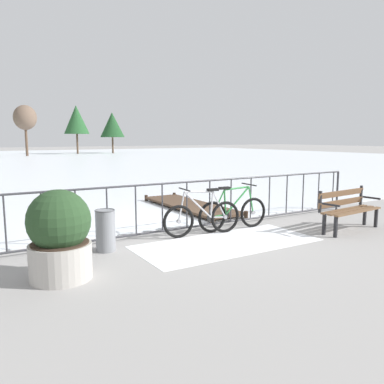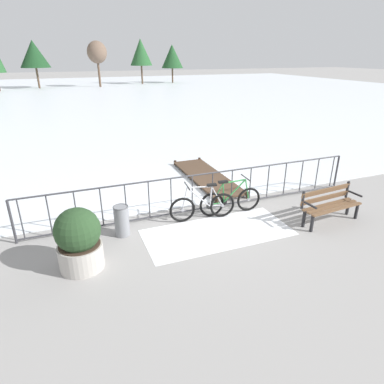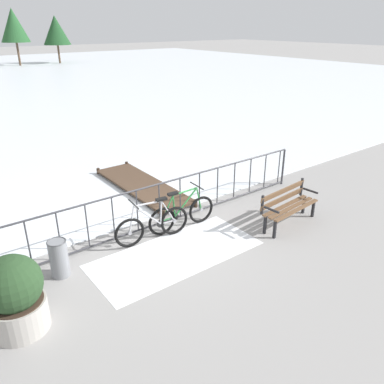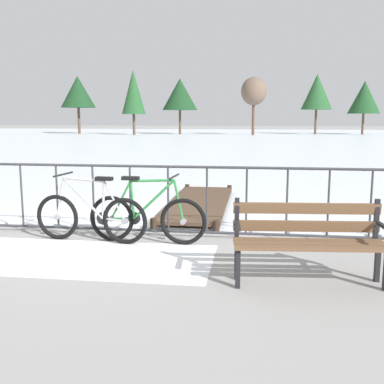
{
  "view_description": "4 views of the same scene",
  "coord_description": "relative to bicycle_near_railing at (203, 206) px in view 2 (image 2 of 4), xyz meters",
  "views": [
    {
      "loc": [
        -4.3,
        -6.83,
        1.97
      ],
      "look_at": [
        -0.69,
        -0.88,
        0.98
      ],
      "focal_mm": 35.86,
      "sensor_mm": 36.0,
      "label": 1
    },
    {
      "loc": [
        -3.16,
        -7.33,
        3.91
      ],
      "look_at": [
        -0.57,
        -0.69,
        0.91
      ],
      "focal_mm": 30.83,
      "sensor_mm": 36.0,
      "label": 2
    },
    {
      "loc": [
        -3.89,
        -6.72,
        4.32
      ],
      "look_at": [
        1.36,
        0.19,
        0.51
      ],
      "focal_mm": 36.09,
      "sensor_mm": 36.0,
      "label": 3
    },
    {
      "loc": [
        2.12,
        -6.59,
        1.78
      ],
      "look_at": [
        1.19,
        0.19,
        0.65
      ],
      "focal_mm": 43.09,
      "sensor_mm": 36.0,
      "label": 4
    }
  ],
  "objects": [
    {
      "name": "snow_patch",
      "position": [
        0.07,
        -0.76,
        -0.36
      ],
      "size": [
        3.49,
        1.56,
        0.01
      ],
      "primitive_type": "cube",
      "color": "white",
      "rests_on": "ground"
    },
    {
      "name": "wooden_dock",
      "position": [
        1.24,
        2.57,
        -0.25
      ],
      "size": [
        1.1,
        3.75,
        0.2
      ],
      "color": "#4C3828",
      "rests_on": "ground"
    },
    {
      "name": "trash_bin",
      "position": [
        -2.04,
        -0.04,
        0.0
      ],
      "size": [
        0.35,
        0.35,
        0.73
      ],
      "color": "gray",
      "rests_on": "ground"
    },
    {
      "name": "tree_west_mid",
      "position": [
        2.08,
        37.91,
        3.67
      ],
      "size": [
        2.36,
        2.36,
        5.38
      ],
      "color": "brown",
      "rests_on": "ground"
    },
    {
      "name": "park_bench",
      "position": [
        2.89,
        -1.23,
        0.14
      ],
      "size": [
        1.64,
        0.62,
        0.89
      ],
      "color": "brown",
      "rests_on": "ground"
    },
    {
      "name": "planter_with_shrub",
      "position": [
        -3.02,
        -1.02,
        0.25
      ],
      "size": [
        0.87,
        0.87,
        1.27
      ],
      "color": "#ADA8A0",
      "rests_on": "ground"
    },
    {
      "name": "ground_plane",
      "position": [
        0.18,
        0.44,
        -0.37
      ],
      "size": [
        160.0,
        160.0,
        0.0
      ],
      "primitive_type": "plane",
      "color": "gray"
    },
    {
      "name": "tree_centre",
      "position": [
        8.11,
        40.46,
        3.72
      ],
      "size": [
        2.96,
        2.96,
        5.79
      ],
      "color": "brown",
      "rests_on": "ground"
    },
    {
      "name": "railing_fence",
      "position": [
        0.18,
        0.44,
        0.19
      ],
      "size": [
        9.06,
        0.06,
        1.07
      ],
      "color": "#38383D",
      "rests_on": "ground"
    },
    {
      "name": "bicycle_near_railing",
      "position": [
        0.0,
        0.0,
        0.0
      ],
      "size": [
        1.71,
        0.52,
        0.97
      ],
      "color": "black",
      "rests_on": "ground"
    },
    {
      "name": "tree_east_mid",
      "position": [
        -5.04,
        38.87,
        3.51
      ],
      "size": [
        3.41,
        3.41,
        5.39
      ],
      "color": "brown",
      "rests_on": "ground"
    },
    {
      "name": "tree_extra",
      "position": [
        12.58,
        40.57,
        3.19
      ],
      "size": [
        3.02,
        3.02,
        5.12
      ],
      "color": "brown",
      "rests_on": "ground"
    },
    {
      "name": "frozen_pond",
      "position": [
        0.18,
        28.84,
        -0.35
      ],
      "size": [
        80.0,
        56.0,
        0.03
      ],
      "primitive_type": "cube",
      "color": "silver",
      "rests_on": "ground"
    },
    {
      "name": "bicycle_second",
      "position": [
        0.81,
        0.05,
        0.0
      ],
      "size": [
        1.71,
        0.52,
        0.97
      ],
      "color": "black",
      "rests_on": "ground"
    }
  ]
}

